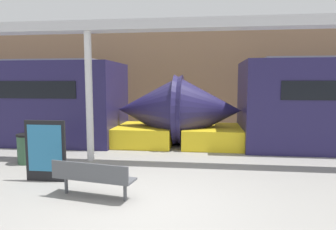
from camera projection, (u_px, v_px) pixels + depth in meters
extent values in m
plane|color=gray|center=(145.00, 206.00, 5.66)|extent=(60.00, 60.00, 0.00)
cube|color=#937051|center=(184.00, 80.00, 15.62)|extent=(56.00, 0.20, 5.00)
cone|color=#231E4C|center=(207.00, 110.00, 11.11)|extent=(2.47, 2.63, 2.63)
cube|color=yellow|center=(213.00, 136.00, 11.18)|extent=(2.22, 2.46, 0.70)
cone|color=#231E4C|center=(150.00, 110.00, 11.37)|extent=(2.47, 2.63, 2.63)
cube|color=yellow|center=(144.00, 135.00, 11.50)|extent=(2.22, 2.46, 0.70)
cube|color=#4C4F54|center=(94.00, 178.00, 6.08)|extent=(1.76, 0.74, 0.04)
cube|color=#4C4F54|center=(89.00, 172.00, 5.87)|extent=(1.68, 0.34, 0.33)
cylinder|color=#4C4F54|center=(66.00, 184.00, 6.31)|extent=(0.07, 0.07, 0.38)
cylinder|color=#4C4F54|center=(125.00, 191.00, 5.90)|extent=(0.07, 0.07, 0.38)
cylinder|color=#2D5138|center=(28.00, 150.00, 8.67)|extent=(0.56, 0.56, 0.80)
cylinder|color=black|center=(27.00, 135.00, 8.62)|extent=(0.59, 0.59, 0.06)
cube|color=black|center=(46.00, 151.00, 7.04)|extent=(0.99, 0.06, 1.45)
cube|color=teal|center=(45.00, 148.00, 7.00)|extent=(0.84, 0.01, 1.11)
cylinder|color=silver|center=(89.00, 97.00, 8.88)|extent=(0.21, 0.21, 3.80)
cube|color=#B7B7BC|center=(87.00, 27.00, 8.66)|extent=(28.00, 0.60, 0.28)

